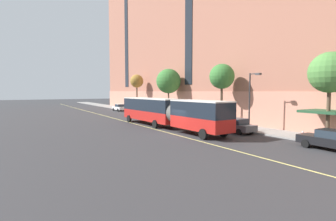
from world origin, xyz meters
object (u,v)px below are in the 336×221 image
(city_bus, at_px, (167,111))
(fire_hydrant, at_px, (303,135))
(street_tree_far_downtown, at_px, (137,81))
(street_lamp, at_px, (251,95))
(parked_car_navy_3, at_px, (137,110))
(parked_car_navy_1, at_px, (197,119))
(street_tree_mid_block, at_px, (222,77))
(street_tree_far_uptown, at_px, (169,81))
(parked_car_darkgray_4, at_px, (235,125))
(street_tree_near_corner, at_px, (330,73))
(parked_car_black_2, at_px, (331,140))
(parked_car_white_0, at_px, (120,107))

(city_bus, distance_m, fire_hydrant, 14.73)
(street_tree_far_downtown, distance_m, street_lamp, 32.67)
(parked_car_navy_3, bearing_deg, parked_car_navy_1, -90.62)
(street_tree_mid_block, bearing_deg, parked_car_navy_1, 155.82)
(parked_car_navy_3, xyz_separation_m, street_tree_far_downtown, (2.72, 6.14, 5.74))
(parked_car_navy_3, distance_m, street_tree_far_uptown, 9.40)
(parked_car_darkgray_4, distance_m, street_tree_near_corner, 9.99)
(parked_car_navy_3, xyz_separation_m, street_tree_near_corner, (2.72, -33.97, 5.21))
(parked_car_black_2, relative_size, fire_hydrant, 6.27)
(parked_car_black_2, distance_m, fire_hydrant, 3.70)
(city_bus, height_order, street_tree_mid_block, street_tree_mid_block)
(city_bus, bearing_deg, street_tree_near_corner, -63.14)
(parked_car_white_0, xyz_separation_m, street_lamp, (1.67, -36.04, 3.23))
(parked_car_white_0, xyz_separation_m, parked_car_navy_3, (-0.03, -9.62, -0.00))
(fire_hydrant, bearing_deg, street_tree_far_downtown, 88.33)
(parked_car_white_0, xyz_separation_m, street_tree_far_downtown, (2.69, -3.48, 5.74))
(street_lamp, height_order, fire_hydrant, street_lamp)
(parked_car_navy_1, distance_m, street_tree_far_uptown, 13.51)
(parked_car_navy_1, bearing_deg, parked_car_white_0, 89.53)
(parked_car_darkgray_4, bearing_deg, street_lamp, -13.97)
(city_bus, xyz_separation_m, parked_car_black_2, (4.63, -16.48, -1.26))
(parked_car_white_0, xyz_separation_m, fire_hydrant, (1.57, -42.08, -0.29))
(parked_car_white_0, xyz_separation_m, parked_car_navy_1, (-0.24, -28.91, 0.00))
(parked_car_navy_1, relative_size, street_tree_far_downtown, 0.58)
(parked_car_black_2, height_order, street_tree_near_corner, street_tree_near_corner)
(street_tree_far_uptown, xyz_separation_m, fire_hydrant, (-1.12, -25.23, -5.65))
(city_bus, xyz_separation_m, street_tree_mid_block, (7.45, -1.35, 4.23))
(street_tree_near_corner, bearing_deg, parked_car_white_0, 93.54)
(parked_car_white_0, height_order, street_lamp, street_lamp)
(parked_car_white_0, xyz_separation_m, street_tree_far_uptown, (2.69, -16.85, 5.36))
(city_bus, bearing_deg, street_tree_far_uptown, 58.20)
(parked_car_white_0, distance_m, street_tree_far_uptown, 17.89)
(street_lamp, bearing_deg, parked_car_black_2, -100.96)
(city_bus, distance_m, parked_car_navy_3, 19.87)
(street_tree_far_downtown, bearing_deg, parked_car_black_2, -93.86)
(parked_car_black_2, relative_size, street_tree_far_downtown, 0.57)
(parked_car_white_0, xyz_separation_m, street_tree_near_corner, (2.69, -43.59, 5.21))
(street_tree_far_uptown, bearing_deg, street_tree_mid_block, -90.00)
(parked_car_navy_3, relative_size, street_tree_near_corner, 0.56)
(parked_car_black_2, bearing_deg, street_tree_near_corner, 31.89)
(street_tree_far_downtown, bearing_deg, parked_car_darkgray_4, -95.15)
(city_bus, relative_size, street_tree_near_corner, 2.57)
(parked_car_navy_1, bearing_deg, street_tree_mid_block, -24.18)
(city_bus, xyz_separation_m, parked_car_navy_1, (4.52, -0.03, -1.26))
(street_tree_mid_block, xyz_separation_m, fire_hydrant, (-1.12, -11.86, -5.78))
(parked_car_darkgray_4, height_order, street_tree_mid_block, street_tree_mid_block)
(parked_car_black_2, bearing_deg, parked_car_navy_1, 90.36)
(parked_car_navy_3, xyz_separation_m, parked_car_darkgray_4, (-0.17, -25.95, 0.00))
(street_tree_near_corner, height_order, street_tree_far_downtown, street_tree_far_downtown)
(parked_car_navy_3, xyz_separation_m, street_tree_far_uptown, (2.72, -7.23, 5.36))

